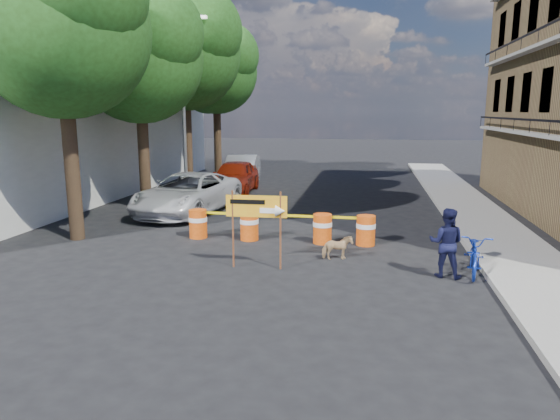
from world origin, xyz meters
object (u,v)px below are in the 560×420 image
at_px(barrel_far_right, 366,230).
at_px(dog, 337,248).
at_px(pedestrian, 446,243).
at_px(sedan_silver, 242,169).
at_px(detour_sign, 265,212).
at_px(sedan_red, 235,177).
at_px(bicycle, 477,234).
at_px(barrel_mid_right, 322,228).
at_px(barrel_far_left, 198,223).
at_px(suv_white, 188,193).
at_px(barrel_mid_left, 249,225).

distance_m(barrel_far_right, dog, 1.82).
bearing_deg(pedestrian, sedan_silver, -45.84).
xyz_separation_m(pedestrian, dog, (-2.66, 0.94, -0.51)).
xyz_separation_m(detour_sign, sedan_red, (-3.92, 11.47, -0.68)).
relative_size(barrel_far_right, bicycle, 0.45).
bearing_deg(bicycle, barrel_mid_right, 160.61).
bearing_deg(bicycle, barrel_far_left, 174.19).
height_order(barrel_mid_right, detour_sign, detour_sign).
height_order(barrel_far_left, detour_sign, detour_sign).
distance_m(suv_white, sedan_silver, 8.48).
xyz_separation_m(barrel_mid_right, bicycle, (3.97, -2.21, 0.53)).
height_order(pedestrian, dog, pedestrian).
relative_size(barrel_mid_left, pedestrian, 0.53).
relative_size(pedestrian, sedan_red, 0.36).
bearing_deg(barrel_far_right, bicycle, -39.75).
bearing_deg(sedan_silver, bicycle, -62.88).
height_order(barrel_far_left, sedan_red, sedan_red).
distance_m(detour_sign, bicycle, 5.22).
height_order(pedestrian, sedan_silver, pedestrian).
bearing_deg(pedestrian, barrel_mid_right, -25.70).
height_order(barrel_mid_right, suv_white, suv_white).
xyz_separation_m(barrel_far_left, sedan_silver, (-1.69, 12.12, 0.30)).
height_order(barrel_mid_right, dog, barrel_mid_right).
bearing_deg(barrel_far_right, sedan_silver, 119.80).
bearing_deg(barrel_mid_right, barrel_mid_left, -179.82).
height_order(barrel_mid_left, barrel_mid_right, same).
distance_m(barrel_mid_left, suv_white, 4.96).
bearing_deg(sedan_silver, detour_sign, -80.12).
distance_m(barrel_far_left, suv_white, 4.03).
xyz_separation_m(barrel_far_right, bicycle, (2.67, -2.22, 0.53)).
bearing_deg(pedestrian, barrel_mid_left, -12.06).
height_order(detour_sign, bicycle, bicycle).
height_order(dog, sedan_red, sedan_red).
bearing_deg(detour_sign, barrel_mid_left, 109.68).
relative_size(detour_sign, suv_white, 0.36).
bearing_deg(barrel_far_right, barrel_mid_left, -179.64).
bearing_deg(detour_sign, bicycle, 4.06).
bearing_deg(suv_white, bicycle, -23.65).
bearing_deg(barrel_mid_left, dog, -30.05).
bearing_deg(sedan_red, barrel_mid_right, -62.63).
bearing_deg(bicycle, suv_white, 158.39).
relative_size(barrel_far_left, detour_sign, 0.45).
xyz_separation_m(detour_sign, bicycle, (5.18, 0.53, -0.47)).
relative_size(barrel_mid_right, sedan_silver, 0.19).
xyz_separation_m(detour_sign, dog, (1.76, 1.09, -1.14)).
bearing_deg(sedan_red, barrel_far_left, -85.30).
bearing_deg(sedan_red, sedan_silver, 95.42).
xyz_separation_m(barrel_far_left, barrel_mid_left, (1.67, 0.01, 0.00)).
distance_m(suv_white, sedan_red, 5.13).
bearing_deg(dog, barrel_mid_left, 41.47).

